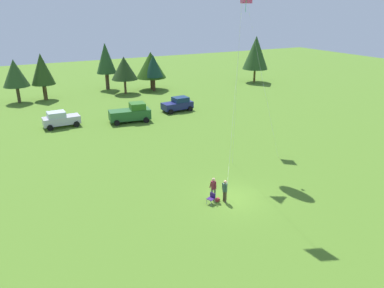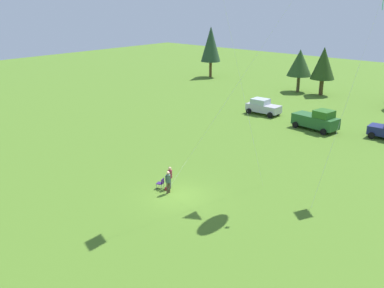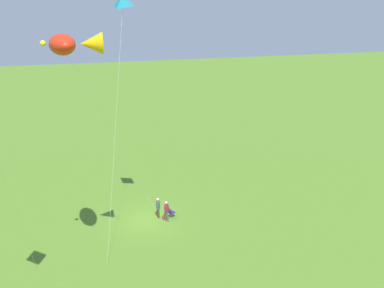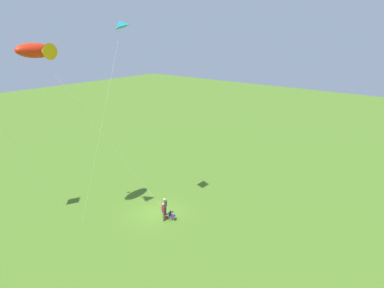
{
  "view_description": "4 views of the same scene",
  "coord_description": "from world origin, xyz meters",
  "views": [
    {
      "loc": [
        -14.29,
        -20.81,
        13.67
      ],
      "look_at": [
        -3.41,
        0.19,
        4.87
      ],
      "focal_mm": 35.0,
      "sensor_mm": 36.0,
      "label": 1
    },
    {
      "loc": [
        20.77,
        -21.94,
        14.04
      ],
      "look_at": [
        -0.42,
        1.94,
        3.43
      ],
      "focal_mm": 42.0,
      "sensor_mm": 36.0,
      "label": 2
    },
    {
      "loc": [
        4.3,
        31.93,
        17.87
      ],
      "look_at": [
        -3.64,
        0.1,
        6.22
      ],
      "focal_mm": 42.0,
      "sensor_mm": 36.0,
      "label": 3
    },
    {
      "loc": [
        -22.42,
        22.26,
        16.57
      ],
      "look_at": [
        -3.27,
        -1.22,
        7.15
      ],
      "focal_mm": 35.0,
      "sensor_mm": 36.0,
      "label": 4
    }
  ],
  "objects": [
    {
      "name": "kite_delta_teal",
      "position": [
        1.45,
        2.01,
        16.83
      ],
      "size": [
        3.03,
        4.58,
        17.25
      ],
      "color": "teal",
      "rests_on": "ground"
    },
    {
      "name": "folding_chair",
      "position": [
        -1.87,
        0.03,
        0.49
      ],
      "size": [
        0.62,
        0.62,
        0.82
      ],
      "rotation": [
        0.0,
        0.0,
        3.51
      ],
      "color": "#32195D",
      "rests_on": "ground"
    },
    {
      "name": "person_kite_flyer",
      "position": [
        -0.89,
        -0.19,
        1.02
      ],
      "size": [
        0.38,
        0.54,
        1.74
      ],
      "rotation": [
        0.0,
        0.0,
        3.25
      ],
      "color": "#483C28",
      "rests_on": "ground"
    },
    {
      "name": "kite_large_fish",
      "position": [
        4.76,
        7.25,
        14.94
      ],
      "size": [
        7.17,
        9.54,
        15.61
      ],
      "color": "red",
      "rests_on": "ground"
    },
    {
      "name": "backpack_on_grass",
      "position": [
        -1.32,
        0.12,
        0.11
      ],
      "size": [
        0.37,
        0.3,
        0.22
      ],
      "primitive_type": "cube",
      "rotation": [
        0.0,
        0.0,
        0.29
      ],
      "color": "#AC2C32",
      "rests_on": "ground"
    },
    {
      "name": "person_spectator",
      "position": [
        -1.43,
        0.55,
        1.02
      ],
      "size": [
        0.51,
        0.5,
        1.74
      ],
      "rotation": [
        0.0,
        0.0,
        3.84
      ],
      "color": "#4B5548",
      "rests_on": "ground"
    },
    {
      "name": "ground_plane",
      "position": [
        0.0,
        0.0,
        0.0
      ],
      "size": [
        160.0,
        160.0,
        0.0
      ],
      "primitive_type": "plane",
      "color": "#4D7523"
    }
  ]
}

